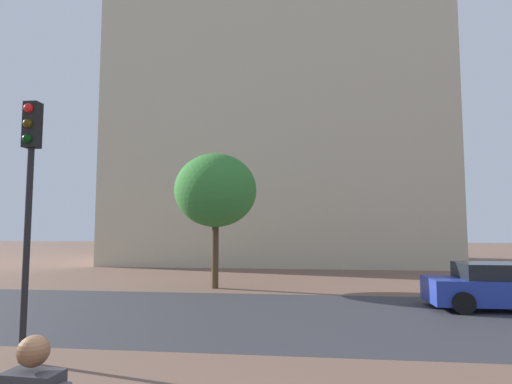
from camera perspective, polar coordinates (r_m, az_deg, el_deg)
The scene contains 6 objects.
ground_plane at distance 12.95m, azimuth 0.72°, elevation -15.97°, with size 120.00×120.00×0.00m, color brown.
street_asphalt_strip at distance 12.44m, azimuth 0.46°, elevation -16.42°, with size 120.00×7.53×0.00m, color #38383D.
landmark_building at distance 32.77m, azimuth 3.15°, elevation 11.87°, with size 22.95×12.24×39.15m.
car_blue at distance 15.10m, azimuth 30.42°, elevation -11.10°, with size 4.31×2.00×1.40m.
traffic_light_pole at distance 9.13m, azimuth -28.52°, elevation 1.61°, with size 0.28×0.34×4.93m.
tree_curb_far at distance 17.64m, azimuth -5.52°, elevation 0.19°, with size 3.44×3.44×5.61m.
Camera 1 is at (1.34, -2.64, 2.49)m, focal length 29.33 mm.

